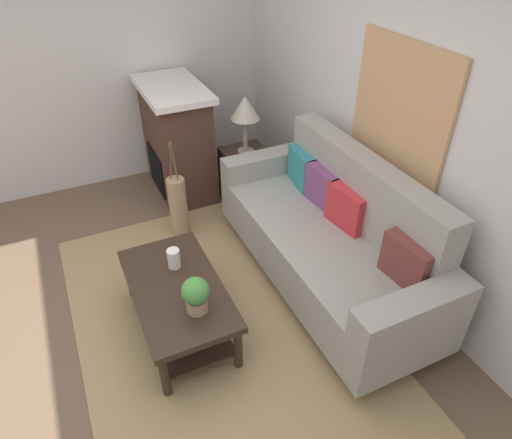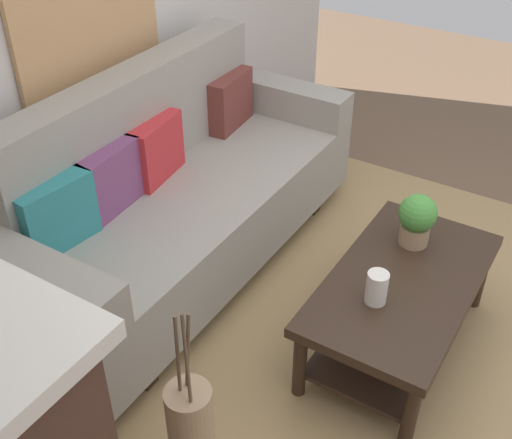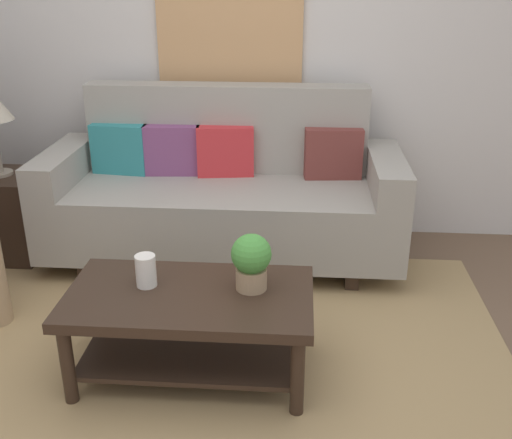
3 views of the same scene
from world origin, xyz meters
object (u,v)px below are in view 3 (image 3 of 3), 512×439
object	(u,v)px
couch	(224,194)
throw_pillow_teal	(120,149)
throw_pillow_maroon	(333,153)
coffee_table	(190,315)
side_table	(7,216)
throw_pillow_plum	(172,150)
framed_painting	(229,23)
throw_pillow_crimson	(225,151)
tabletop_vase	(146,271)
potted_plant_tabletop	(251,260)

from	to	relation	value
couch	throw_pillow_teal	world-z (taller)	couch
throw_pillow_maroon	coffee_table	xyz separation A→B (m)	(-0.68, -1.38, -0.37)
throw_pillow_maroon	side_table	world-z (taller)	throw_pillow_maroon
throw_pillow_plum	side_table	world-z (taller)	throw_pillow_plum
throw_pillow_maroon	framed_painting	xyz separation A→B (m)	(-0.69, 0.34, 0.76)
throw_pillow_maroon	framed_painting	world-z (taller)	framed_painting
throw_pillow_crimson	tabletop_vase	bearing A→B (deg)	-98.54
tabletop_vase	potted_plant_tabletop	distance (m)	0.48
couch	coffee_table	bearing A→B (deg)	-89.84
framed_painting	side_table	bearing A→B (deg)	-158.14
coffee_table	throw_pillow_plum	bearing A→B (deg)	104.10
couch	tabletop_vase	xyz separation A→B (m)	(-0.20, -1.20, 0.07)
throw_pillow_crimson	coffee_table	world-z (taller)	throw_pillow_crimson
coffee_table	potted_plant_tabletop	distance (m)	0.38
throw_pillow_plum	tabletop_vase	size ratio (longest dim) A/B	2.41
couch	framed_painting	world-z (taller)	framed_painting
throw_pillow_teal	side_table	size ratio (longest dim) A/B	0.64
throw_pillow_teal	throw_pillow_maroon	world-z (taller)	same
couch	throw_pillow_plum	xyz separation A→B (m)	(-0.34, 0.13, 0.25)
throw_pillow_crimson	tabletop_vase	size ratio (longest dim) A/B	2.41
throw_pillow_teal	throw_pillow_plum	world-z (taller)	same
tabletop_vase	framed_painting	bearing A→B (deg)	83.19
throw_pillow_plum	side_table	xyz separation A→B (m)	(-1.06, -0.22, -0.40)
couch	side_table	size ratio (longest dim) A/B	3.94
throw_pillow_maroon	coffee_table	distance (m)	1.58
throw_pillow_crimson	side_table	distance (m)	1.48
throw_pillow_teal	coffee_table	bearing A→B (deg)	-63.44
side_table	tabletop_vase	bearing A→B (deg)	-42.58
coffee_table	potted_plant_tabletop	bearing A→B (deg)	12.55
coffee_table	throw_pillow_crimson	bearing A→B (deg)	90.15
throw_pillow_teal	throw_pillow_plum	bearing A→B (deg)	0.00
tabletop_vase	framed_painting	xyz separation A→B (m)	(0.20, 1.67, 0.93)
couch	throw_pillow_plum	bearing A→B (deg)	159.87
throw_pillow_teal	potted_plant_tabletop	distance (m)	1.64
framed_painting	throw_pillow_crimson	bearing A→B (deg)	-90.00
tabletop_vase	potted_plant_tabletop	world-z (taller)	potted_plant_tabletop
couch	tabletop_vase	world-z (taller)	couch
throw_pillow_plum	throw_pillow_maroon	bearing A→B (deg)	0.00
throw_pillow_plum	throw_pillow_crimson	world-z (taller)	same
couch	framed_painting	distance (m)	1.11
potted_plant_tabletop	throw_pillow_teal	bearing A→B (deg)	126.12
framed_painting	throw_pillow_plum	bearing A→B (deg)	-135.20
potted_plant_tabletop	framed_painting	world-z (taller)	framed_painting
couch	side_table	distance (m)	1.41
side_table	framed_painting	size ratio (longest dim) A/B	0.59
tabletop_vase	coffee_table	bearing A→B (deg)	-14.37
throw_pillow_crimson	side_table	world-z (taller)	throw_pillow_crimson
throw_pillow_maroon	potted_plant_tabletop	distance (m)	1.39
throw_pillow_crimson	framed_painting	distance (m)	0.83
throw_pillow_plum	tabletop_vase	bearing A→B (deg)	-83.82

